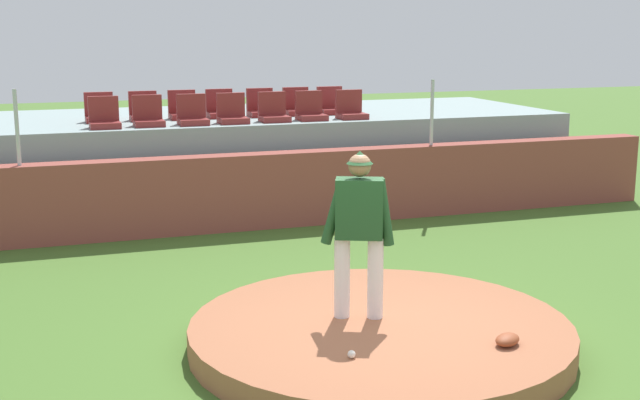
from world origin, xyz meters
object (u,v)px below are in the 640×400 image
at_px(pitcher, 359,222).
at_px(stadium_chair_0, 104,118).
at_px(stadium_chair_1, 148,116).
at_px(stadium_chair_5, 310,111).
at_px(stadium_chair_9, 183,110).
at_px(stadium_chair_10, 220,109).
at_px(fielding_glove, 507,340).
at_px(stadium_chair_11, 261,108).
at_px(stadium_chair_8, 144,111).
at_px(stadium_chair_12, 297,106).
at_px(stadium_chair_4, 273,112).
at_px(stadium_chair_7, 100,113).
at_px(stadium_chair_2, 192,115).
at_px(stadium_chair_6, 351,110).
at_px(baseball, 352,354).
at_px(stadium_chair_13, 331,105).
at_px(stadium_chair_3, 232,114).

xyz_separation_m(pitcher, stadium_chair_0, (-1.97, 6.23, 0.48)).
relative_size(stadium_chair_1, stadium_chair_5, 1.00).
bearing_deg(stadium_chair_9, stadium_chair_10, -178.33).
relative_size(fielding_glove, stadium_chair_11, 0.60).
relative_size(stadium_chair_5, stadium_chair_8, 1.00).
bearing_deg(stadium_chair_12, stadium_chair_1, 17.12).
height_order(pitcher, stadium_chair_4, stadium_chair_4).
bearing_deg(pitcher, stadium_chair_9, 117.38).
distance_m(stadium_chair_9, stadium_chair_12, 2.10).
bearing_deg(stadium_chair_8, stadium_chair_7, 0.17).
relative_size(stadium_chair_2, stadium_chair_6, 1.00).
bearing_deg(pitcher, stadium_chair_11, 106.06).
relative_size(pitcher, stadium_chair_6, 3.47).
xyz_separation_m(stadium_chair_1, stadium_chair_11, (2.14, 0.85, 0.00)).
relative_size(stadium_chair_10, stadium_chair_12, 1.00).
relative_size(pitcher, stadium_chair_12, 3.47).
bearing_deg(stadium_chair_0, stadium_chair_5, -179.36).
xyz_separation_m(stadium_chair_7, stadium_chair_8, (0.75, 0.00, 0.00)).
bearing_deg(stadium_chair_7, stadium_chair_8, -179.83).
height_order(fielding_glove, stadium_chair_2, stadium_chair_2).
distance_m(baseball, stadium_chair_11, 8.38).
bearing_deg(stadium_chair_8, fielding_glove, 105.26).
bearing_deg(stadium_chair_10, stadium_chair_9, 1.67).
distance_m(baseball, stadium_chair_13, 8.69).
distance_m(stadium_chair_4, stadium_chair_5, 0.67).
xyz_separation_m(baseball, stadium_chair_12, (2.02, 8.16, 1.46)).
bearing_deg(stadium_chair_3, stadium_chair_2, 0.34).
distance_m(stadium_chair_2, stadium_chair_11, 1.67).
distance_m(stadium_chair_4, stadium_chair_9, 1.66).
distance_m(fielding_glove, stadium_chair_0, 8.14).
relative_size(baseball, stadium_chair_1, 0.15).
distance_m(stadium_chair_2, stadium_chair_12, 2.29).
bearing_deg(stadium_chair_6, stadium_chair_12, -51.45).
distance_m(pitcher, stadium_chair_13, 7.48).
height_order(stadium_chair_9, stadium_chair_13, same).
height_order(stadium_chair_0, stadium_chair_8, same).
height_order(fielding_glove, stadium_chair_13, stadium_chair_13).
height_order(stadium_chair_2, stadium_chair_4, same).
distance_m(stadium_chair_5, stadium_chair_12, 0.88).
xyz_separation_m(fielding_glove, stadium_chair_5, (0.49, 7.46, 1.44)).
height_order(pitcher, stadium_chair_12, stadium_chair_12).
xyz_separation_m(pitcher, stadium_chair_10, (0.13, 7.17, 0.48)).
bearing_deg(stadium_chair_9, stadium_chair_0, 32.94).
xyz_separation_m(stadium_chair_9, stadium_chair_11, (1.42, -0.03, 0.00)).
relative_size(stadium_chair_10, stadium_chair_13, 1.00).
bearing_deg(stadium_chair_12, stadium_chair_2, 23.31).
bearing_deg(stadium_chair_7, fielding_glove, 109.93).
height_order(stadium_chair_0, stadium_chair_9, same).
xyz_separation_m(stadium_chair_0, stadium_chair_6, (4.24, 0.02, 0.00)).
bearing_deg(stadium_chair_8, stadium_chair_4, 157.41).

